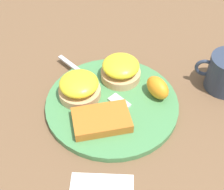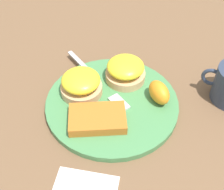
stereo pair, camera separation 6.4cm
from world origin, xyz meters
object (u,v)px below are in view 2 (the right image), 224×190
fork (99,82)px  hashbrown_patty (97,118)px  sandwich_benedict_right (82,83)px  sandwich_benedict_left (124,70)px  orange_wedge (159,92)px

fork → hashbrown_patty: bearing=112.6°
sandwich_benedict_right → fork: 0.05m
sandwich_benedict_left → hashbrown_patty: bearing=88.9°
hashbrown_patty → orange_wedge: orange_wedge is taller
sandwich_benedict_left → fork: size_ratio=0.44×
sandwich_benedict_left → hashbrown_patty: 0.14m
hashbrown_patty → fork: 0.11m
sandwich_benedict_right → sandwich_benedict_left: bearing=-133.2°
sandwich_benedict_left → hashbrown_patty: size_ratio=0.80×
sandwich_benedict_right → fork: bearing=-121.1°
sandwich_benedict_right → hashbrown_patty: 0.09m
orange_wedge → sandwich_benedict_left: bearing=-20.2°
sandwich_benedict_right → orange_wedge: 0.16m
sandwich_benedict_left → orange_wedge: 0.10m
sandwich_benedict_left → sandwich_benedict_right: 0.10m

